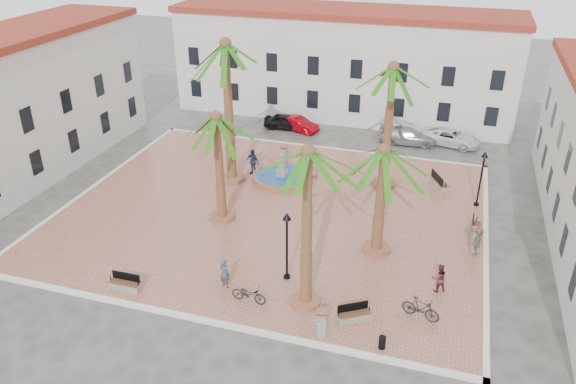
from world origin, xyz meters
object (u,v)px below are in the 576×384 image
palm_ne (392,81)px  car_silver (408,136)px  palm_e (383,164)px  bicycle_a (249,294)px  pedestrian_fountain_a (315,167)px  palm_sw (217,130)px  palm_nw (226,59)px  pedestrian_east (477,240)px  pedestrian_fountain_b (253,162)px  bench_e (476,231)px  bench_ne (439,184)px  bicycle_b (421,308)px  bollard_se (322,323)px  car_black (286,122)px  car_white (451,137)px  litter_bin (382,342)px  car_red (298,124)px  cyclist_a (225,273)px  bench_se (354,316)px  lamppost_s (287,234)px  bollard_e (476,240)px  bollard_n (284,155)px  fountain (282,176)px  palm_s (308,170)px  pedestrian_north (214,127)px  bench_s (125,285)px

palm_ne → car_silver: (0.70, 8.43, -6.85)m
palm_e → bicycle_a: palm_e is taller
bicycle_a → car_silver: 23.79m
pedestrian_fountain_a → palm_sw: bearing=-160.7°
palm_nw → pedestrian_east: size_ratio=6.00×
palm_nw → pedestrian_fountain_b: 7.83m
bench_e → bicycle_a: (-10.55, -9.82, 0.19)m
pedestrian_fountain_b → bench_ne: bearing=31.9°
pedestrian_fountain_b → bicycle_b: bearing=-19.4°
bollard_se → pedestrian_fountain_b: size_ratio=0.73×
car_black → car_white: 13.87m
litter_bin → car_red: (-11.10, 24.69, 0.15)m
bollard_se → cyclist_a: cyclist_a is taller
palm_e → pedestrian_east: palm_e is taller
bench_se → car_white: 24.07m
bollard_se → car_white: bollard_se is taller
litter_bin → lamppost_s: bearing=146.2°
bollard_e → cyclist_a: size_ratio=0.92×
palm_nw → bollard_n: palm_nw is taller
bollard_se → car_white: (4.38, 25.32, -0.22)m
pedestrian_fountain_b → car_red: (0.60, 9.57, -0.49)m
fountain → palm_ne: size_ratio=0.48×
palm_s → bench_se: size_ratio=5.17×
lamppost_s → bollard_e: lamppost_s is taller
bollard_se → bollard_n: (-7.34, 17.53, -0.02)m
bench_se → cyclist_a: (-6.78, 0.60, 0.57)m
bench_ne → car_red: (-12.43, 7.85, 0.17)m
fountain → car_black: size_ratio=1.08×
car_red → fountain: bearing=-152.0°
palm_ne → bench_se: bearing=-86.7°
palm_s → car_silver: size_ratio=1.82×
bicycle_a → palm_s: bearing=-71.0°
palm_s → lamppost_s: 5.08m
pedestrian_east → car_white: (-2.19, 16.20, -0.33)m
palm_sw → pedestrian_fountain_a: bearing=62.0°
litter_bin → car_white: car_white is taller
palm_s → pedestrian_north: (-13.15, 18.78, -6.35)m
bench_e → pedestrian_fountain_a: bearing=66.1°
bicycle_b → pedestrian_east: pedestrian_east is taller
bench_se → pedestrian_fountain_a: size_ratio=1.07×
bench_s → bicycle_a: bearing=7.6°
palm_nw → pedestrian_north: 11.40m
bench_se → pedestrian_fountain_a: (-5.75, 14.44, 0.52)m
bollard_se → pedestrian_east: (6.58, 9.12, 0.12)m
bench_s → bench_ne: bearing=48.3°
bicycle_a → bench_ne: bearing=-23.9°
bicycle_a → pedestrian_north: bearing=31.7°
car_red → palm_s: bearing=-144.7°
bench_se → car_silver: 23.06m
palm_ne → pedestrian_fountain_b: palm_ne is taller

